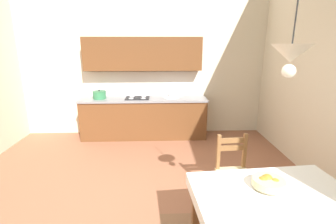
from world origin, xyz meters
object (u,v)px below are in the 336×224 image
object	(u,v)px
kitchen_cabinetry	(144,100)
pendant_lamp	(291,54)
dining_chair_kitchen_side	(234,173)
dining_table	(273,204)
fruit_bowl	(268,182)

from	to	relation	value
kitchen_cabinetry	pendant_lamp	size ratio (longest dim) A/B	3.45
kitchen_cabinetry	pendant_lamp	world-z (taller)	pendant_lamp
dining_chair_kitchen_side	kitchen_cabinetry	bearing A→B (deg)	117.08
dining_table	dining_chair_kitchen_side	xyz separation A→B (m)	(-0.08, 0.89, -0.18)
dining_table	fruit_bowl	world-z (taller)	fruit_bowl
dining_chair_kitchen_side	fruit_bowl	distance (m)	0.90
pendant_lamp	dining_table	bearing A→B (deg)	-11.24
kitchen_cabinetry	fruit_bowl	xyz separation A→B (m)	(1.35, -3.37, -0.04)
pendant_lamp	dining_chair_kitchen_side	bearing A→B (deg)	94.23
kitchen_cabinetry	fruit_bowl	world-z (taller)	kitchen_cabinetry
dining_table	pendant_lamp	distance (m)	1.35
dining_table	kitchen_cabinetry	bearing A→B (deg)	111.88
kitchen_cabinetry	dining_table	xyz separation A→B (m)	(1.38, -3.44, -0.23)
dining_table	pendant_lamp	size ratio (longest dim) A/B	1.90
kitchen_cabinetry	pendant_lamp	distance (m)	3.87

